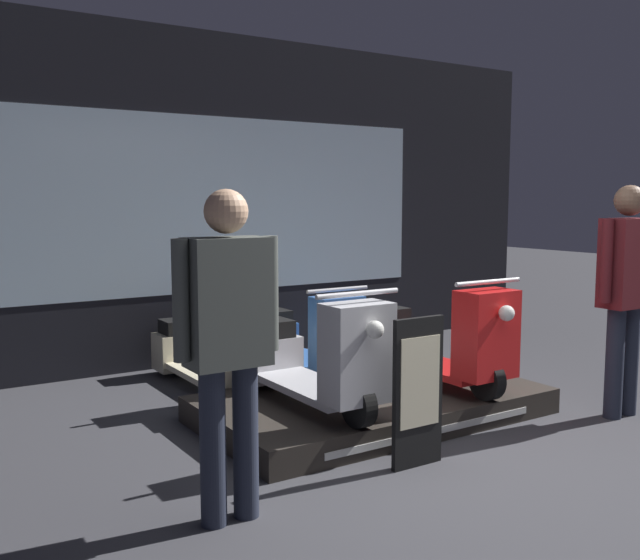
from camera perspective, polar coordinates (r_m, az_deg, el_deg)
ground_plane at (r=4.42m, az=15.58°, el=-15.12°), size 30.00×30.00×0.00m
shop_wall_back at (r=7.17m, az=-7.22°, el=6.38°), size 7.86×0.09×3.20m
display_platform at (r=5.37m, az=4.24°, el=-9.92°), size 2.50×1.37×0.19m
scooter_display_left at (r=4.91m, az=-0.61°, el=-6.39°), size 0.61×1.55×0.86m
scooter_display_right at (r=5.58m, az=9.25°, el=-4.90°), size 0.61×1.55×0.86m
scooter_backrow_0 at (r=6.12m, az=-8.95°, el=-5.65°), size 0.61×1.55×0.86m
scooter_backrow_1 at (r=6.56m, az=-1.19°, el=-4.75°), size 0.61×1.55×0.86m
person_left_browsing at (r=3.52m, az=-7.39°, el=-4.09°), size 0.56×0.22×1.66m
person_right_browsing at (r=5.67m, az=23.27°, el=-0.21°), size 0.56×0.22×1.71m
price_sign_board at (r=4.36m, az=7.84°, el=-8.85°), size 0.36×0.04×0.91m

